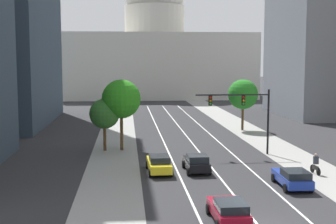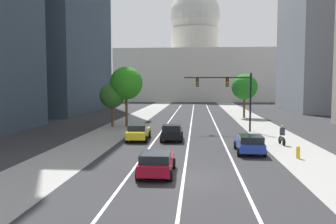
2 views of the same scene
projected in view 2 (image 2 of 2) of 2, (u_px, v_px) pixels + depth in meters
The scene contains 17 objects.
ground_plane at pixel (192, 115), 59.14m from camera, with size 400.00×400.00×0.00m, color #2B2B2D.
sidewalk_left at pixel (137, 117), 54.87m from camera, with size 4.60×130.00×0.01m, color gray.
sidewalk_right at pixel (248, 118), 53.47m from camera, with size 4.60×130.00×0.01m, color gray.
lane_stripe_left at pixel (166, 125), 44.49m from camera, with size 0.16×90.00×0.01m, color white.
lane_stripe_center at pixel (191, 125), 44.23m from camera, with size 0.16×90.00×0.01m, color white.
lane_stripe_right at pixel (216, 125), 43.98m from camera, with size 0.16×90.00×0.01m, color white.
capitol_building at pixel (195, 64), 113.62m from camera, with size 47.90×26.97×36.76m.
car_yellow at pixel (138, 132), 32.47m from camera, with size 2.06×4.64×1.49m.
car_blue at pixel (249, 143), 26.28m from camera, with size 2.14×4.43×1.44m.
car_black at pixel (172, 132), 32.22m from camera, with size 2.04×4.10×1.53m.
car_crimson at pixel (157, 162), 19.94m from camera, with size 2.02×4.22×1.40m.
traffic_signal_mast at pixel (229, 90), 38.15m from camera, with size 7.35×0.39×6.44m.
fire_hydrant at pixel (298, 152), 24.36m from camera, with size 0.26×0.35×0.91m.
cyclist at pixel (282, 135), 29.76m from camera, with size 0.38×1.70×1.72m.
street_tree_mid_left at pixel (126, 83), 42.45m from camera, with size 4.01×4.01×7.34m.
street_tree_near_right at pixel (244, 87), 53.78m from camera, with size 3.97×3.97×6.79m.
street_tree_near_left at pixel (112, 96), 42.57m from camera, with size 3.08×3.08×5.38m.
Camera 2 is at (0.69, -19.05, 5.19)m, focal length 37.32 mm.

